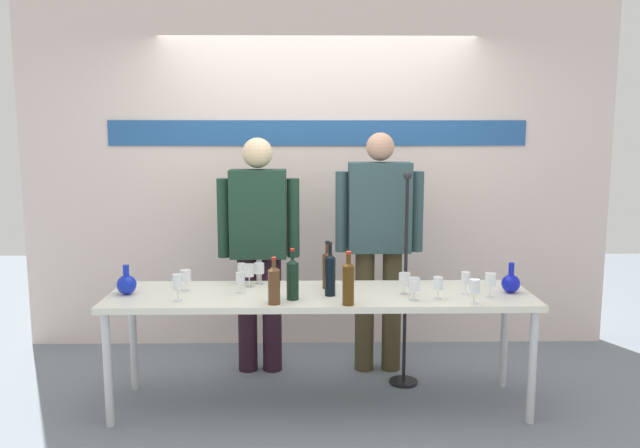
# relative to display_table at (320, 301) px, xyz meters

# --- Properties ---
(ground_plane) EXTENTS (10.00, 10.00, 0.00)m
(ground_plane) POSITION_rel_display_table_xyz_m (0.00, 0.00, -0.69)
(ground_plane) COLOR slate
(back_wall) EXTENTS (4.76, 0.11, 3.00)m
(back_wall) POSITION_rel_display_table_xyz_m (0.00, 1.27, 0.81)
(back_wall) COLOR silver
(back_wall) RESTS_ON ground
(display_table) EXTENTS (2.67, 0.67, 0.75)m
(display_table) POSITION_rel_display_table_xyz_m (0.00, 0.00, 0.00)
(display_table) COLOR silver
(display_table) RESTS_ON ground
(decanter_blue_left) EXTENTS (0.12, 0.12, 0.19)m
(decanter_blue_left) POSITION_rel_display_table_xyz_m (-1.22, -0.01, 0.12)
(decanter_blue_left) COLOR #1228BB
(decanter_blue_left) RESTS_ON display_table
(decanter_blue_right) EXTENTS (0.12, 0.12, 0.19)m
(decanter_blue_right) POSITION_rel_display_table_xyz_m (1.21, -0.01, 0.12)
(decanter_blue_right) COLOR #111BBD
(decanter_blue_right) RESTS_ON display_table
(presenter_left) EXTENTS (0.59, 0.22, 1.72)m
(presenter_left) POSITION_rel_display_table_xyz_m (-0.44, 0.62, 0.29)
(presenter_left) COLOR black
(presenter_left) RESTS_ON ground
(presenter_right) EXTENTS (0.64, 0.22, 1.75)m
(presenter_right) POSITION_rel_display_table_xyz_m (0.44, 0.62, 0.32)
(presenter_right) COLOR #403720
(presenter_right) RESTS_ON ground
(wine_bottle_0) EXTENTS (0.07, 0.07, 0.28)m
(wine_bottle_0) POSITION_rel_display_table_xyz_m (-0.28, -0.25, 0.18)
(wine_bottle_0) COLOR #53321A
(wine_bottle_0) RESTS_ON display_table
(wine_bottle_1) EXTENTS (0.07, 0.07, 0.31)m
(wine_bottle_1) POSITION_rel_display_table_xyz_m (0.05, 0.12, 0.19)
(wine_bottle_1) COLOR #462611
(wine_bottle_1) RESTS_ON display_table
(wine_bottle_2) EXTENTS (0.07, 0.07, 0.34)m
(wine_bottle_2) POSITION_rel_display_table_xyz_m (0.06, -0.06, 0.19)
(wine_bottle_2) COLOR black
(wine_bottle_2) RESTS_ON display_table
(wine_bottle_3) EXTENTS (0.07, 0.07, 0.32)m
(wine_bottle_3) POSITION_rel_display_table_xyz_m (0.16, -0.28, 0.19)
(wine_bottle_3) COLOR #4A2D0A
(wine_bottle_3) RESTS_ON display_table
(wine_bottle_4) EXTENTS (0.07, 0.07, 0.32)m
(wine_bottle_4) POSITION_rel_display_table_xyz_m (-0.17, -0.15, 0.19)
(wine_bottle_4) COLOR black
(wine_bottle_4) RESTS_ON display_table
(wine_glass_left_0) EXTENTS (0.06, 0.06, 0.14)m
(wine_glass_left_0) POSITION_rel_display_table_xyz_m (-0.52, 0.26, 0.15)
(wine_glass_left_0) COLOR white
(wine_glass_left_0) RESTS_ON display_table
(wine_glass_left_1) EXTENTS (0.06, 0.06, 0.17)m
(wine_glass_left_1) POSITION_rel_display_table_xyz_m (-0.86, -0.18, 0.17)
(wine_glass_left_1) COLOR white
(wine_glass_left_1) RESTS_ON display_table
(wine_glass_left_2) EXTENTS (0.07, 0.07, 0.14)m
(wine_glass_left_2) POSITION_rel_display_table_xyz_m (-0.41, 0.24, 0.16)
(wine_glass_left_2) COLOR white
(wine_glass_left_2) RESTS_ON display_table
(wine_glass_left_3) EXTENTS (0.07, 0.07, 0.14)m
(wine_glass_left_3) POSITION_rel_display_table_xyz_m (-0.86, 0.06, 0.15)
(wine_glass_left_3) COLOR white
(wine_glass_left_3) RESTS_ON display_table
(wine_glass_left_4) EXTENTS (0.06, 0.06, 0.14)m
(wine_glass_left_4) POSITION_rel_display_table_xyz_m (-0.51, -0.00, 0.15)
(wine_glass_left_4) COLOR white
(wine_glass_left_4) RESTS_ON display_table
(wine_glass_left_5) EXTENTS (0.06, 0.06, 0.15)m
(wine_glass_left_5) POSITION_rel_display_table_xyz_m (-0.46, 0.16, 0.16)
(wine_glass_left_5) COLOR white
(wine_glass_left_5) RESTS_ON display_table
(wine_glass_right_0) EXTENTS (0.07, 0.07, 0.14)m
(wine_glass_right_0) POSITION_rel_display_table_xyz_m (0.53, -0.04, 0.15)
(wine_glass_right_0) COLOR white
(wine_glass_right_0) RESTS_ON display_table
(wine_glass_right_1) EXTENTS (0.06, 0.06, 0.15)m
(wine_glass_right_1) POSITION_rel_display_table_xyz_m (0.91, -0.27, 0.16)
(wine_glass_right_1) COLOR white
(wine_glass_right_1) RESTS_ON display_table
(wine_glass_right_2) EXTENTS (0.06, 0.06, 0.15)m
(wine_glass_right_2) POSITION_rel_display_table_xyz_m (0.91, -0.07, 0.16)
(wine_glass_right_2) COLOR white
(wine_glass_right_2) RESTS_ON display_table
(wine_glass_right_3) EXTENTS (0.06, 0.06, 0.14)m
(wine_glass_right_3) POSITION_rel_display_table_xyz_m (0.72, -0.16, 0.15)
(wine_glass_right_3) COLOR white
(wine_glass_right_3) RESTS_ON display_table
(wine_glass_right_4) EXTENTS (0.07, 0.07, 0.14)m
(wine_glass_right_4) POSITION_rel_display_table_xyz_m (0.56, -0.19, 0.16)
(wine_glass_right_4) COLOR white
(wine_glass_right_4) RESTS_ON display_table
(wine_glass_right_5) EXTENTS (0.07, 0.07, 0.15)m
(wine_glass_right_5) POSITION_rel_display_table_xyz_m (1.04, -0.13, 0.16)
(wine_glass_right_5) COLOR white
(wine_glass_right_5) RESTS_ON display_table
(microphone_stand) EXTENTS (0.20, 0.20, 1.50)m
(microphone_stand) POSITION_rel_display_table_xyz_m (0.59, 0.35, -0.20)
(microphone_stand) COLOR black
(microphone_stand) RESTS_ON ground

